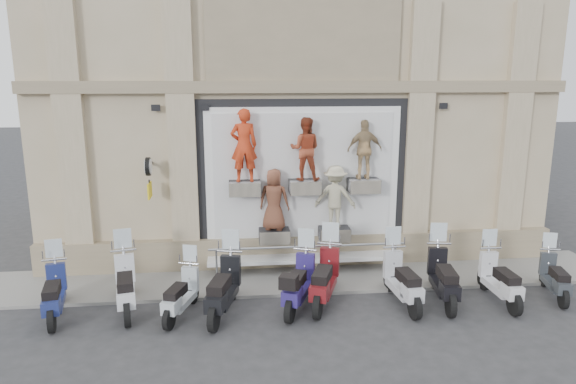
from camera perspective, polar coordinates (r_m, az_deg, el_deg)
The scene contains 16 objects.
ground at distance 11.59m, azimuth 3.63°, elevation -13.47°, with size 90.00×90.00×0.00m, color #2F2F32.
sidewalk at distance 13.46m, azimuth 2.10°, elevation -9.40°, with size 16.00×2.20×0.08m, color gray.
building at distance 17.35m, azimuth -0.14°, elevation 15.68°, with size 14.00×8.60×12.00m, color #BFAA8B, non-canonical shape.
shop_vitrine at distance 13.40m, azimuth 1.94°, elevation 0.99°, with size 5.60×0.89×4.30m.
guard_rail at distance 13.22m, azimuth 2.18°, elevation -7.85°, with size 5.06×0.10×0.93m, color #9EA0A5, non-canonical shape.
clock_sign_bracket at distance 13.08m, azimuth -15.21°, elevation 2.12°, with size 0.10×0.80×1.02m.
scooter_a at distance 12.24m, azimuth -24.66°, elevation -9.18°, with size 0.56×1.94×1.57m, color navy, non-canonical shape.
scooter_b at distance 11.97m, azimuth -17.68°, elevation -8.75°, with size 0.61×2.10×1.71m, color silver, non-canonical shape.
scooter_c at distance 11.48m, azimuth -11.84°, elevation -10.08°, with size 0.51×1.76×1.43m, color #AEB7BC, non-canonical shape.
scooter_d at distance 11.33m, azimuth -7.22°, elevation -9.36°, with size 0.62×2.14×1.74m, color black, non-canonical shape.
scooter_e at distance 11.57m, azimuth 1.21°, elevation -8.98°, with size 0.60×2.05×1.66m, color navy, non-canonical shape.
scooter_f at distance 11.78m, azimuth 4.11°, elevation -8.38°, with size 0.63×2.15×1.75m, color maroon, non-canonical shape.
scooter_g at distance 12.01m, azimuth 12.63°, elevation -8.48°, with size 0.60×2.04×1.66m, color #B1B2B9, non-canonical shape.
scooter_h at distance 12.37m, azimuth 16.94°, elevation -7.98°, with size 0.61×2.10×1.70m, color black, non-canonical shape.
scooter_i at distance 12.83m, azimuth 22.55°, elevation -7.99°, with size 0.56×1.93×1.57m, color silver, non-canonical shape.
scooter_j at distance 13.69m, azimuth 27.61°, elevation -7.55°, with size 0.51×1.74×1.41m, color #2A2F34, non-canonical shape.
Camera 1 is at (-1.82, -10.23, 5.12)m, focal length 32.00 mm.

